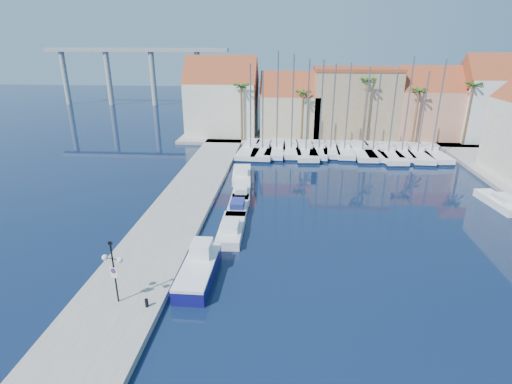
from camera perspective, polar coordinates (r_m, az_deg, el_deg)
ground at (r=28.81m, az=0.38°, el=-13.58°), size 260.00×260.00×0.00m
quay_west at (r=41.91m, az=-10.57°, el=-2.02°), size 6.00×77.00×0.50m
shore_north at (r=73.93m, az=11.07°, el=7.94°), size 54.00×16.00×0.50m
lamp_post at (r=26.68m, az=-19.76°, el=-9.52°), size 1.45×0.62×4.34m
bollard at (r=27.03m, az=-15.36°, el=-15.03°), size 0.22×0.22×0.55m
fishing_boat at (r=29.83m, az=-8.16°, el=-10.72°), size 2.27×6.67×2.33m
motorboat_west_0 at (r=35.87m, az=-3.54°, el=-5.29°), size 2.19×6.52×1.40m
motorboat_west_1 at (r=40.42m, az=-2.59°, el=-2.15°), size 2.06×6.02×1.40m
motorboat_west_2 at (r=44.21m, az=-2.09°, el=-0.08°), size 2.31×6.01×1.40m
motorboat_west_3 at (r=50.30m, az=-2.05°, el=2.55°), size 2.81×7.02×1.40m
motorboat_east_1 at (r=48.88m, az=31.44°, el=-1.18°), size 2.79×6.32×1.40m
sailboat_0 at (r=61.88m, az=-0.65°, el=6.14°), size 3.94×11.54×13.24m
sailboat_1 at (r=61.51m, az=0.98°, el=6.04°), size 2.99×11.05×12.29m
sailboat_2 at (r=62.07m, az=3.02°, el=6.18°), size 3.60×10.91×14.92m
sailboat_3 at (r=61.98m, az=5.01°, el=6.12°), size 3.18×9.95×14.55m
sailboat_4 at (r=61.59m, az=7.05°, el=5.92°), size 3.68×11.62×13.87m
sailboat_5 at (r=62.23m, az=8.97°, el=5.99°), size 3.51×10.24×13.73m
sailboat_6 at (r=62.64m, az=10.54°, el=6.01°), size 2.51×9.02×13.23m
sailboat_7 at (r=62.67m, az=12.45°, el=5.87°), size 2.76×9.43×13.37m
sailboat_8 at (r=62.89m, az=14.80°, el=5.69°), size 3.25×11.05×12.81m
sailboat_9 at (r=63.17m, az=16.22°, el=5.61°), size 2.78×10.46×12.16m
sailboat_10 at (r=62.86m, az=18.17°, el=5.32°), size 3.78×11.63×12.25m
sailboat_11 at (r=63.94m, az=19.99°, el=5.41°), size 2.75×9.28×14.30m
sailboat_12 at (r=64.43m, az=21.92°, el=5.21°), size 3.53×11.21×12.38m
sailboat_13 at (r=65.25m, az=23.57°, el=5.18°), size 3.66×10.82×13.92m
building_0 at (r=72.33m, az=-4.85°, el=13.02°), size 12.30×9.00×13.50m
building_1 at (r=71.55m, az=4.92°, el=11.94°), size 10.30×8.00×11.00m
building_2 at (r=73.27m, az=13.79°, el=12.40°), size 14.20×10.20×11.50m
building_3 at (r=75.15m, az=23.11°, el=11.25°), size 10.30×8.00×12.00m
building_4 at (r=77.36m, az=29.89°, el=11.24°), size 8.30×8.00×14.00m
palm_0 at (r=66.55m, az=-2.11°, el=14.62°), size 2.60×2.60×10.15m
palm_1 at (r=66.24m, az=6.77°, el=13.64°), size 2.60×2.60×9.15m
palm_2 at (r=67.13m, az=15.69°, el=14.75°), size 2.60×2.60×11.15m
palm_3 at (r=69.18m, az=22.26°, el=12.98°), size 2.60×2.60×9.65m
palm_4 at (r=71.83m, az=28.61°, el=13.03°), size 2.60×2.60×10.65m
viaduct at (r=113.47m, az=-17.19°, el=16.93°), size 48.00×2.20×14.45m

